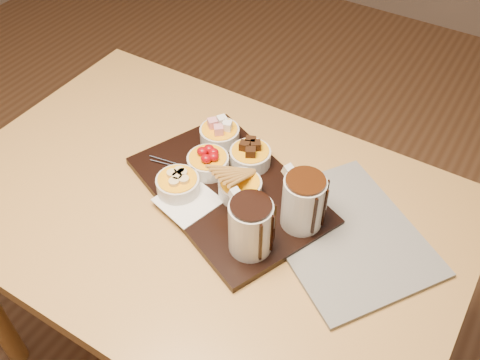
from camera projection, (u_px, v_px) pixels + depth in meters
The scene contains 13 objects.
ground at pixel (213, 354), 1.77m from camera, with size 5.00×5.00×0.00m, color brown.
dining_table at pixel (203, 229), 1.30m from camera, with size 1.20×0.80×0.75m.
serving_board at pixel (229, 190), 1.25m from camera, with size 0.46×0.30×0.02m, color black.
napkin at pixel (188, 201), 1.21m from camera, with size 0.12×0.12×0.00m, color white.
bowl_marshmallows at pixel (220, 135), 1.34m from camera, with size 0.10×0.10×0.04m, color beige.
bowl_cake at pixel (250, 157), 1.29m from camera, with size 0.10×0.10×0.04m, color beige.
bowl_strawberries at pixel (208, 163), 1.27m from camera, with size 0.10×0.10×0.04m, color beige.
bowl_biscotti at pixel (240, 188), 1.21m from camera, with size 0.10×0.10×0.04m, color beige.
bowl_bananas at pixel (178, 185), 1.22m from camera, with size 0.10×0.10×0.04m, color beige.
pitcher_dark_chocolate at pixel (250, 227), 1.08m from camera, with size 0.09×0.09×0.12m, color silver.
pitcher_milk_chocolate at pixel (303, 202), 1.12m from camera, with size 0.09×0.09×0.12m, color silver.
fondue_skewers at pixel (197, 170), 1.28m from camera, with size 0.26×0.03×0.01m, color silver, non-canonical shape.
newspaper at pixel (345, 234), 1.16m from camera, with size 0.37×0.30×0.01m, color beige.
Camera 1 is at (0.51, -0.66, 1.67)m, focal length 40.00 mm.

